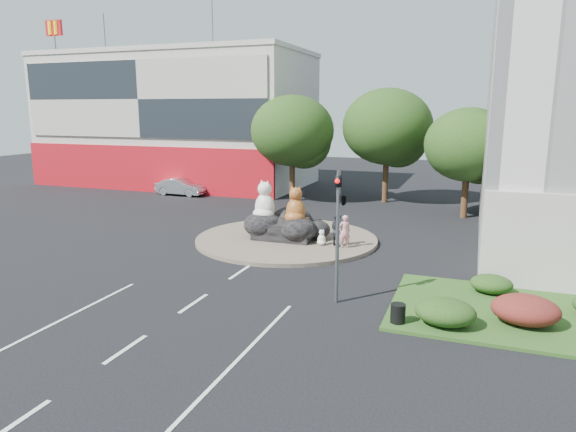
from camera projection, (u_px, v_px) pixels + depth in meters
name	position (u px, v px, depth m)	size (l,w,h in m)	color
ground	(193.00, 304.00, 19.28)	(120.00, 120.00, 0.00)	black
roundabout_island	(286.00, 239.00, 28.44)	(10.00, 10.00, 0.20)	brown
rock_plinth	(286.00, 229.00, 28.32)	(3.20, 2.60, 0.90)	black
shophouse_block	(177.00, 119.00, 49.75)	(25.20, 12.30, 17.40)	beige
grass_verge	(537.00, 316.00, 17.94)	(10.00, 6.00, 0.12)	#2F4F1A
tree_left	(293.00, 134.00, 39.79)	(6.46, 6.46, 8.27)	#382314
tree_mid	(388.00, 130.00, 39.18)	(6.84, 6.84, 8.76)	#382314
tree_right	(469.00, 148.00, 33.66)	(5.70, 5.70, 7.30)	#382314
hedge_near_green	(445.00, 312.00, 17.02)	(2.00, 1.60, 0.90)	#193711
hedge_red	(525.00, 310.00, 17.08)	(2.20, 1.76, 0.99)	#541816
hedge_back_green	(491.00, 284.00, 20.02)	(1.60, 1.28, 0.72)	#193711
traffic_light	(341.00, 209.00, 18.64)	(0.44, 1.24, 5.00)	#595B60
street_lamp	(558.00, 173.00, 21.33)	(2.34, 0.22, 8.06)	#595B60
cat_white	(265.00, 200.00, 28.21)	(1.37, 1.19, 2.28)	silver
cat_tabby	(296.00, 205.00, 27.56)	(1.24, 1.08, 2.07)	#AF5524
kitten_calico	(260.00, 231.00, 27.97)	(0.53, 0.46, 0.88)	beige
kitten_white	(322.00, 237.00, 26.76)	(0.51, 0.44, 0.85)	white
pedestrian_pink	(345.00, 231.00, 26.15)	(0.62, 0.41, 1.70)	#D1878D
pedestrian_dark	(337.00, 230.00, 26.55)	(0.81, 0.63, 1.67)	#22232A
parked_car	(181.00, 187.00, 43.34)	(1.50, 4.31, 1.42)	#AFB2B7
litter_bin	(398.00, 313.00, 17.23)	(0.51, 0.51, 0.65)	black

